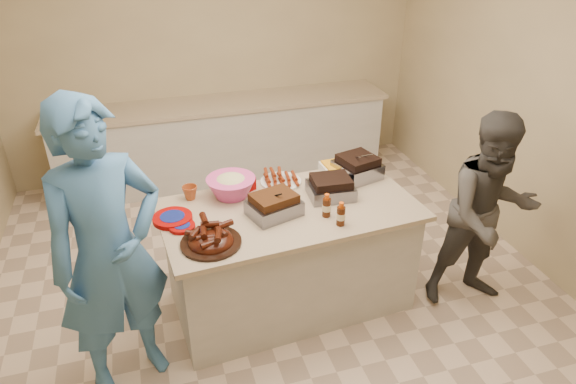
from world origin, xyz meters
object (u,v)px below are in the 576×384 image
object	(u,v)px
coleslaw_bowl	(232,196)
plastic_cup	(191,199)
island	(290,300)
bbq_bottle_a	(340,225)
mustard_bottle	(274,203)
guest_blue	(134,371)
guest_gray	(470,295)
rib_platter	(211,244)
roasting_pan	(357,177)
bbq_bottle_b	(326,216)

from	to	relation	value
coleslaw_bowl	plastic_cup	size ratio (longest dim) A/B	3.24
island	bbq_bottle_a	world-z (taller)	bbq_bottle_a
mustard_bottle	guest_blue	distance (m)	1.48
island	guest_gray	xyz separation A→B (m)	(1.40, -0.36, 0.00)
rib_platter	plastic_cup	size ratio (longest dim) A/B	3.51
roasting_pan	island	bearing A→B (deg)	-169.74
rib_platter	plastic_cup	xyz separation A→B (m)	(-0.05, 0.61, 0.00)
coleslaw_bowl	bbq_bottle_b	xyz separation A→B (m)	(0.57, -0.46, 0.00)
bbq_bottle_b	guest_gray	size ratio (longest dim) A/B	0.11
coleslaw_bowl	guest_blue	xyz separation A→B (m)	(-0.84, -0.66, -0.86)
bbq_bottle_b	plastic_cup	xyz separation A→B (m)	(-0.87, 0.51, 0.00)
roasting_pan	bbq_bottle_a	xyz separation A→B (m)	(-0.38, -0.61, 0.00)
roasting_pan	mustard_bottle	distance (m)	0.76
island	roasting_pan	distance (m)	1.11
guest_gray	coleslaw_bowl	bearing A→B (deg)	166.53
island	rib_platter	size ratio (longest dim) A/B	4.65
rib_platter	roasting_pan	bearing A→B (deg)	25.05
coleslaw_bowl	bbq_bottle_a	bearing A→B (deg)	-43.68
bbq_bottle_b	mustard_bottle	bearing A→B (deg)	137.94
rib_platter	bbq_bottle_a	distance (m)	0.87
mustard_bottle	island	bearing A→B (deg)	-44.76
rib_platter	guest_gray	xyz separation A→B (m)	(2.01, -0.08, -0.86)
plastic_cup	guest_blue	size ratio (longest dim) A/B	0.06
mustard_bottle	guest_blue	world-z (taller)	mustard_bottle
coleslaw_bowl	bbq_bottle_b	distance (m)	0.74
roasting_pan	guest_gray	size ratio (longest dim) A/B	0.20
bbq_bottle_a	guest_blue	world-z (taller)	bbq_bottle_a
island	plastic_cup	size ratio (longest dim) A/B	16.28
plastic_cup	coleslaw_bowl	bearing A→B (deg)	-8.04
island	guest_blue	size ratio (longest dim) A/B	0.94
roasting_pan	bbq_bottle_b	xyz separation A→B (m)	(-0.44, -0.48, 0.00)
coleslaw_bowl	guest_gray	xyz separation A→B (m)	(1.76, -0.65, -0.86)
coleslaw_bowl	guest_gray	size ratio (longest dim) A/B	0.23
rib_platter	guest_blue	xyz separation A→B (m)	(-0.60, -0.09, -0.86)
roasting_pan	guest_gray	xyz separation A→B (m)	(0.76, -0.66, -0.86)
plastic_cup	island	bearing A→B (deg)	-26.48
coleslaw_bowl	mustard_bottle	xyz separation A→B (m)	(0.27, -0.20, 0.00)
bbq_bottle_a	mustard_bottle	distance (m)	0.53
guest_blue	island	bearing A→B (deg)	-6.66
mustard_bottle	coleslaw_bowl	bearing A→B (deg)	144.19
roasting_pan	plastic_cup	xyz separation A→B (m)	(-1.30, 0.03, 0.00)
bbq_bottle_a	plastic_cup	bearing A→B (deg)	145.27
coleslaw_bowl	mustard_bottle	distance (m)	0.34
coleslaw_bowl	plastic_cup	xyz separation A→B (m)	(-0.30, 0.04, 0.00)
mustard_bottle	plastic_cup	size ratio (longest dim) A/B	1.00
island	bbq_bottle_a	distance (m)	0.95
island	mustard_bottle	world-z (taller)	mustard_bottle
rib_platter	bbq_bottle_a	bearing A→B (deg)	-1.66
mustard_bottle	guest_gray	world-z (taller)	mustard_bottle
rib_platter	coleslaw_bowl	bearing A→B (deg)	66.73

